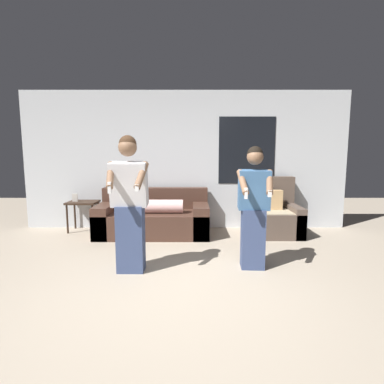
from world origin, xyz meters
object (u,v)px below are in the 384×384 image
object	(u,v)px
person_left	(129,204)
armchair	(271,216)
couch	(153,218)
person_right	(253,208)
side_table	(82,206)

from	to	relation	value
person_left	armchair	bearing A→B (deg)	38.51
couch	person_right	distance (m)	2.29
armchair	side_table	size ratio (longest dim) A/B	1.44
side_table	armchair	bearing A→B (deg)	-3.11
person_left	couch	bearing A→B (deg)	87.83
armchair	side_table	world-z (taller)	armchair
side_table	person_left	distance (m)	2.43
couch	armchair	xyz separation A→B (m)	(2.20, 0.04, 0.04)
side_table	person_right	distance (m)	3.47
side_table	person_left	bearing A→B (deg)	-56.50
person_right	couch	bearing A→B (deg)	132.46
armchair	person_left	world-z (taller)	person_left
couch	person_right	bearing A→B (deg)	-47.54
side_table	person_right	bearing A→B (deg)	-32.95
armchair	person_right	bearing A→B (deg)	-112.42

